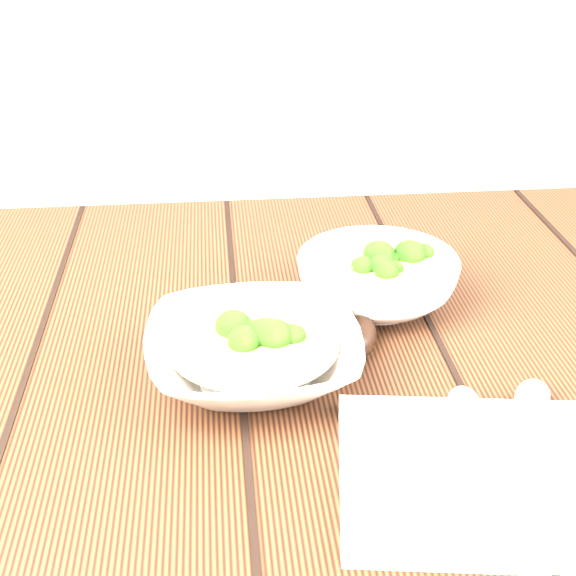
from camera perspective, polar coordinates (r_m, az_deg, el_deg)
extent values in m
cube|color=#371E0F|center=(0.80, -2.00, -5.85)|extent=(1.20, 0.80, 0.04)
imported|color=silver|center=(0.74, -2.46, -4.70)|extent=(0.20, 0.20, 0.05)
cylinder|color=#A37949|center=(0.73, -2.48, -3.77)|extent=(0.16, 0.16, 0.00)
ellipsoid|color=#2D6917|center=(0.74, -1.05, -3.10)|extent=(0.03, 0.03, 0.02)
ellipsoid|color=#2D6917|center=(0.76, -2.60, -2.11)|extent=(0.03, 0.03, 0.02)
ellipsoid|color=#2D6917|center=(0.74, -5.92, -2.97)|extent=(0.03, 0.03, 0.02)
ellipsoid|color=#2D6917|center=(0.71, -3.54, -4.26)|extent=(0.03, 0.03, 0.02)
ellipsoid|color=#2D6917|center=(0.71, -0.62, -4.60)|extent=(0.03, 0.03, 0.02)
imported|color=silver|center=(0.86, 6.36, 0.53)|extent=(0.22, 0.22, 0.05)
cylinder|color=#A37949|center=(0.86, 6.42, 1.53)|extent=(0.14, 0.14, 0.00)
ellipsoid|color=#2D6917|center=(0.86, 7.44, 2.04)|extent=(0.03, 0.03, 0.02)
ellipsoid|color=#2D6917|center=(0.88, 6.49, 2.67)|extent=(0.03, 0.03, 0.02)
ellipsoid|color=#2D6917|center=(0.87, 4.20, 2.56)|extent=(0.03, 0.03, 0.02)
ellipsoid|color=#2D6917|center=(0.85, 5.21, 1.61)|extent=(0.03, 0.03, 0.02)
ellipsoid|color=#2D6917|center=(0.83, 6.38, 0.86)|extent=(0.03, 0.03, 0.02)
ellipsoid|color=#2D6917|center=(0.84, 8.98, 1.03)|extent=(0.03, 0.03, 0.02)
torus|color=black|center=(0.79, 2.11, -3.16)|extent=(0.14, 0.14, 0.03)
cube|color=beige|center=(0.65, 13.88, -12.81)|extent=(0.25, 0.21, 0.01)
cylinder|color=#B3AD9E|center=(0.64, 12.82, -12.60)|extent=(0.04, 0.14, 0.01)
ellipsoid|color=#B3AD9E|center=(0.71, 12.42, -8.05)|extent=(0.04, 0.06, 0.01)
cylinder|color=#B3AD9E|center=(0.66, 15.80, -11.36)|extent=(0.08, 0.13, 0.01)
ellipsoid|color=#B3AD9E|center=(0.73, 16.98, -7.32)|extent=(0.05, 0.06, 0.01)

